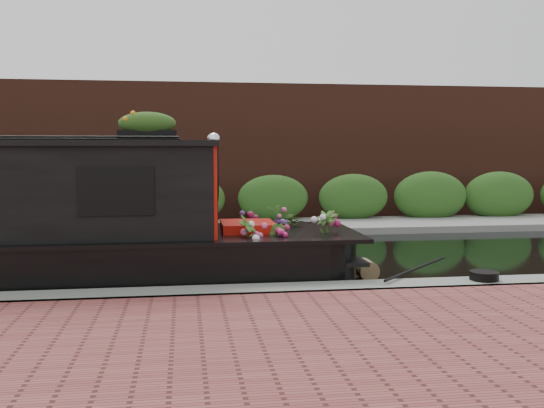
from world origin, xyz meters
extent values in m
plane|color=black|center=(0.00, 0.00, 0.00)|extent=(80.00, 80.00, 0.00)
cube|color=slate|center=(0.00, -3.30, 0.00)|extent=(40.00, 0.60, 0.50)
cube|color=gray|center=(0.00, 4.20, 0.00)|extent=(40.00, 2.40, 0.34)
cube|color=#2A561C|center=(0.00, 5.10, 0.00)|extent=(40.00, 1.10, 2.80)
cube|color=#4D251A|center=(0.00, 7.20, 0.00)|extent=(40.00, 1.00, 8.00)
cube|color=#B21007|center=(0.29, -1.87, 1.43)|extent=(0.07, 1.76, 1.36)
cube|color=black|center=(-1.05, -2.76, 1.51)|extent=(0.90, 0.03, 0.55)
cube|color=#B21007|center=(0.81, -1.87, 0.70)|extent=(0.81, 0.91, 0.50)
sphere|color=white|center=(0.30, -2.01, 2.22)|extent=(0.18, 0.18, 0.18)
sphere|color=white|center=(0.30, -1.72, 2.22)|extent=(0.18, 0.18, 0.18)
cube|color=black|center=(-0.67, -1.87, 2.27)|extent=(0.86, 0.23, 0.16)
ellipsoid|color=orange|center=(-0.67, -1.87, 2.47)|extent=(0.95, 0.25, 0.24)
imported|color=#30551C|center=(0.74, -2.52, 0.79)|extent=(0.41, 0.43, 0.68)
imported|color=#30551C|center=(1.19, -2.43, 0.72)|extent=(0.35, 0.37, 0.54)
imported|color=#30551C|center=(1.52, -1.27, 0.79)|extent=(0.80, 0.78, 0.68)
imported|color=#30551C|center=(1.96, -2.20, 0.80)|extent=(0.55, 0.55, 0.69)
imported|color=#30551C|center=(0.84, -1.09, 0.71)|extent=(0.23, 0.30, 0.52)
cylinder|color=olive|center=(2.71, -1.87, 0.16)|extent=(0.31, 0.42, 0.31)
cylinder|color=black|center=(3.98, -3.25, 0.31)|extent=(0.40, 0.40, 0.12)
camera|label=1|loc=(-0.15, -11.05, 2.07)|focal=40.00mm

